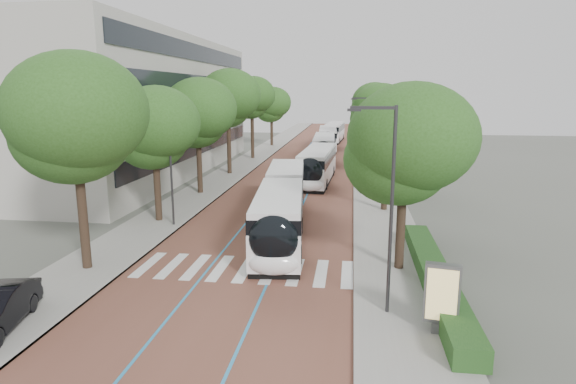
# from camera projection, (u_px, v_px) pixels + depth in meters

# --- Properties ---
(ground) EXTENTS (160.00, 160.00, 0.00)m
(ground) POSITION_uv_depth(u_px,v_px,m) (236.00, 277.00, 22.72)
(ground) COLOR #51544C
(ground) RESTS_ON ground
(road) EXTENTS (11.00, 140.00, 0.02)m
(road) POSITION_uv_depth(u_px,v_px,m) (310.00, 160.00, 61.52)
(road) COLOR brown
(road) RESTS_ON ground
(sidewalk_left) EXTENTS (4.00, 140.00, 0.12)m
(sidewalk_left) POSITION_uv_depth(u_px,v_px,m) (253.00, 158.00, 62.48)
(sidewalk_left) COLOR gray
(sidewalk_left) RESTS_ON ground
(sidewalk_right) EXTENTS (4.00, 140.00, 0.12)m
(sidewalk_right) POSITION_uv_depth(u_px,v_px,m) (370.00, 160.00, 60.54)
(sidewalk_right) COLOR gray
(sidewalk_right) RESTS_ON ground
(kerb_left) EXTENTS (0.20, 140.00, 0.14)m
(kerb_left) POSITION_uv_depth(u_px,v_px,m) (267.00, 159.00, 62.23)
(kerb_left) COLOR gray
(kerb_left) RESTS_ON ground
(kerb_right) EXTENTS (0.20, 140.00, 0.14)m
(kerb_right) POSITION_uv_depth(u_px,v_px,m) (354.00, 160.00, 60.78)
(kerb_right) COLOR gray
(kerb_right) RESTS_ON ground
(zebra_crossing) EXTENTS (10.55, 3.60, 0.01)m
(zebra_crossing) POSITION_uv_depth(u_px,v_px,m) (245.00, 269.00, 23.66)
(zebra_crossing) COLOR silver
(zebra_crossing) RESTS_ON ground
(lane_line_left) EXTENTS (0.12, 126.00, 0.01)m
(lane_line_left) POSITION_uv_depth(u_px,v_px,m) (298.00, 159.00, 61.72)
(lane_line_left) COLOR teal
(lane_line_left) RESTS_ON road
(lane_line_right) EXTENTS (0.12, 126.00, 0.01)m
(lane_line_right) POSITION_uv_depth(u_px,v_px,m) (323.00, 160.00, 61.31)
(lane_line_right) COLOR teal
(lane_line_right) RESTS_ON road
(office_building) EXTENTS (18.11, 40.00, 14.00)m
(office_building) POSITION_uv_depth(u_px,v_px,m) (118.00, 107.00, 50.96)
(office_building) COLOR #A5A198
(office_building) RESTS_ON ground
(hedge) EXTENTS (1.20, 14.00, 0.80)m
(hedge) POSITION_uv_depth(u_px,v_px,m) (435.00, 276.00, 21.43)
(hedge) COLOR #153E17
(hedge) RESTS_ON sidewalk_right
(streetlight_near) EXTENTS (1.82, 0.20, 8.00)m
(streetlight_near) POSITION_uv_depth(u_px,v_px,m) (387.00, 195.00, 17.96)
(streetlight_near) COLOR #303032
(streetlight_near) RESTS_ON sidewalk_right
(streetlight_far) EXTENTS (1.82, 0.20, 8.00)m
(streetlight_far) POSITION_uv_depth(u_px,v_px,m) (368.00, 135.00, 42.21)
(streetlight_far) COLOR #303032
(streetlight_far) RESTS_ON sidewalk_right
(lamp_post_left) EXTENTS (0.14, 0.14, 8.00)m
(lamp_post_left) POSITION_uv_depth(u_px,v_px,m) (171.00, 164.00, 30.42)
(lamp_post_left) COLOR #303032
(lamp_post_left) RESTS_ON sidewalk_left
(trees_left) EXTENTS (6.45, 61.06, 10.30)m
(trees_left) POSITION_uv_depth(u_px,v_px,m) (215.00, 110.00, 44.75)
(trees_left) COLOR black
(trees_left) RESTS_ON ground
(trees_right) EXTENTS (6.00, 47.93, 9.18)m
(trees_right) POSITION_uv_depth(u_px,v_px,m) (381.00, 119.00, 42.21)
(trees_right) COLOR black
(trees_right) RESTS_ON ground
(lead_bus) EXTENTS (4.23, 18.55, 3.20)m
(lead_bus) POSITION_uv_depth(u_px,v_px,m) (282.00, 205.00, 30.16)
(lead_bus) COLOR black
(lead_bus) RESTS_ON ground
(bus_queued_0) EXTENTS (3.05, 12.49, 3.20)m
(bus_queued_0) POSITION_uv_depth(u_px,v_px,m) (317.00, 166.00, 45.74)
(bus_queued_0) COLOR white
(bus_queued_0) RESTS_ON ground
(bus_queued_1) EXTENTS (2.99, 12.48, 3.20)m
(bus_queued_1) POSITION_uv_depth(u_px,v_px,m) (324.00, 149.00, 59.14)
(bus_queued_1) COLOR white
(bus_queued_1) RESTS_ON ground
(bus_queued_2) EXTENTS (3.16, 12.51, 3.20)m
(bus_queued_2) POSITION_uv_depth(u_px,v_px,m) (328.00, 139.00, 71.89)
(bus_queued_2) COLOR white
(bus_queued_2) RESTS_ON ground
(bus_queued_3) EXTENTS (3.26, 12.53, 3.20)m
(bus_queued_3) POSITION_uv_depth(u_px,v_px,m) (334.00, 132.00, 83.21)
(bus_queued_3) COLOR white
(bus_queued_3) RESTS_ON ground
(ad_panel) EXTENTS (1.28, 0.57, 2.57)m
(ad_panel) POSITION_uv_depth(u_px,v_px,m) (442.00, 297.00, 17.03)
(ad_panel) COLOR #59595B
(ad_panel) RESTS_ON sidewalk_right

